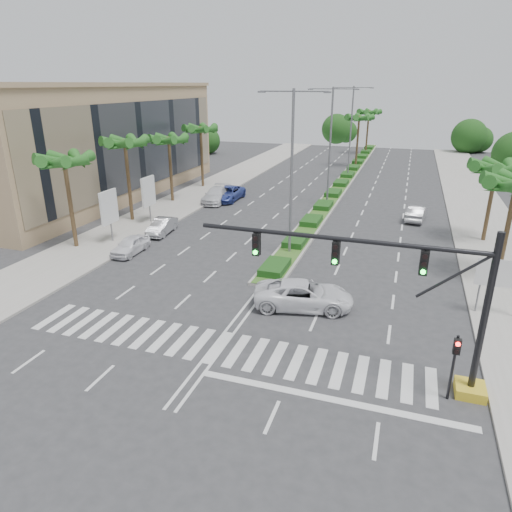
{
  "coord_description": "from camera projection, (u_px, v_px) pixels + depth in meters",
  "views": [
    {
      "loc": [
        8.02,
        -17.97,
        12.3
      ],
      "look_at": [
        0.22,
        5.27,
        3.0
      ],
      "focal_mm": 32.0,
      "sensor_mm": 36.0,
      "label": 1
    }
  ],
  "objects": [
    {
      "name": "car_crossing",
      "position": [
        304.0,
        295.0,
        26.48
      ],
      "size": [
        6.16,
        3.78,
        1.6
      ],
      "primitive_type": "imported",
      "rotation": [
        0.0,
        0.0,
        1.78
      ],
      "color": "white",
      "rests_on": "ground"
    },
    {
      "name": "streetlight_far",
      "position": [
        351.0,
        127.0,
        61.04
      ],
      "size": [
        5.1,
        0.25,
        12.0
      ],
      "color": "slate",
      "rests_on": "ground"
    },
    {
      "name": "palm_left_mid",
      "position": [
        125.0,
        145.0,
        41.03
      ],
      "size": [
        4.57,
        4.68,
        7.95
      ],
      "color": "brown",
      "rests_on": "ground"
    },
    {
      "name": "car_parked_a",
      "position": [
        130.0,
        245.0,
        35.0
      ],
      "size": [
        1.61,
        3.92,
        1.33
      ],
      "primitive_type": "imported",
      "rotation": [
        0.0,
        0.0,
        0.01
      ],
      "color": "white",
      "rests_on": "ground"
    },
    {
      "name": "car_parked_d",
      "position": [
        216.0,
        195.0,
        50.14
      ],
      "size": [
        2.78,
        5.69,
        1.59
      ],
      "primitive_type": "imported",
      "rotation": [
        0.0,
        0.0,
        0.1
      ],
      "color": "silver",
      "rests_on": "ground"
    },
    {
      "name": "streetlight_near",
      "position": [
        292.0,
        165.0,
        32.67
      ],
      "size": [
        5.1,
        0.25,
        12.0
      ],
      "color": "slate",
      "rests_on": "ground"
    },
    {
      "name": "median_grass",
      "position": [
        347.0,
        177.0,
        62.49
      ],
      "size": [
        1.8,
        75.0,
        0.04
      ],
      "primitive_type": "cube",
      "color": "#32591E",
      "rests_on": "median"
    },
    {
      "name": "direction_sign",
      "position": [
        502.0,
        276.0,
        24.88
      ],
      "size": [
        2.7,
        0.11,
        3.4
      ],
      "color": "slate",
      "rests_on": "ground"
    },
    {
      "name": "footpath_left",
      "position": [
        155.0,
        216.0,
        44.9
      ],
      "size": [
        6.0,
        120.0,
        0.15
      ],
      "primitive_type": "cube",
      "color": "gray",
      "rests_on": "ground"
    },
    {
      "name": "streetlight_mid",
      "position": [
        330.0,
        140.0,
        46.86
      ],
      "size": [
        5.1,
        0.25,
        12.0
      ],
      "color": "slate",
      "rests_on": "ground"
    },
    {
      "name": "car_parked_c",
      "position": [
        228.0,
        194.0,
        50.92
      ],
      "size": [
        2.61,
        5.58,
        1.54
      ],
      "primitive_type": "imported",
      "rotation": [
        0.0,
        0.0,
        -0.01
      ],
      "color": "#324399",
      "rests_on": "ground"
    },
    {
      "name": "palm_left_far",
      "position": [
        169.0,
        142.0,
        48.33
      ],
      "size": [
        4.57,
        4.68,
        7.35
      ],
      "color": "brown",
      "rests_on": "ground"
    },
    {
      "name": "car_right",
      "position": [
        417.0,
        213.0,
        43.47
      ],
      "size": [
        2.11,
        4.59,
        1.46
      ],
      "primitive_type": "imported",
      "rotation": [
        0.0,
        0.0,
        3.01
      ],
      "color": "#A2A1A6",
      "rests_on": "ground"
    },
    {
      "name": "palm_left_end",
      "position": [
        201.0,
        131.0,
        55.28
      ],
      "size": [
        4.57,
        4.68,
        7.75
      ],
      "color": "brown",
      "rests_on": "ground"
    },
    {
      "name": "palm_median_a",
      "position": [
        359.0,
        120.0,
        68.89
      ],
      "size": [
        4.57,
        4.68,
        8.05
      ],
      "color": "brown",
      "rests_on": "ground"
    },
    {
      "name": "car_parked_b",
      "position": [
        162.0,
        226.0,
        39.58
      ],
      "size": [
        1.81,
        4.2,
        1.35
      ],
      "primitive_type": "imported",
      "rotation": [
        0.0,
        0.0,
        0.1
      ],
      "color": "#AFAFB4",
      "rests_on": "ground"
    },
    {
      "name": "pedestrian_signal",
      "position": [
        455.0,
        358.0,
        18.2
      ],
      "size": [
        0.28,
        0.36,
        3.0
      ],
      "color": "black",
      "rests_on": "ground"
    },
    {
      "name": "billboard_near",
      "position": [
        109.0,
        208.0,
        36.58
      ],
      "size": [
        0.18,
        2.1,
        4.35
      ],
      "color": "slate",
      "rests_on": "ground"
    },
    {
      "name": "palm_right_far",
      "position": [
        496.0,
        170.0,
        35.77
      ],
      "size": [
        4.57,
        4.68,
        6.75
      ],
      "color": "brown",
      "rests_on": "ground"
    },
    {
      "name": "ground",
      "position": [
        218.0,
        347.0,
        22.68
      ],
      "size": [
        160.0,
        160.0,
        0.0
      ],
      "primitive_type": "plane",
      "color": "#333335",
      "rests_on": "ground"
    },
    {
      "name": "signal_gantry",
      "position": [
        424.0,
        314.0,
        18.69
      ],
      "size": [
        12.6,
        1.2,
        7.2
      ],
      "color": "gold",
      "rests_on": "ground"
    },
    {
      "name": "palm_median_b",
      "position": [
        369.0,
        114.0,
        82.19
      ],
      "size": [
        4.57,
        4.68,
        8.05
      ],
      "color": "brown",
      "rests_on": "ground"
    },
    {
      "name": "footpath_right",
      "position": [
        496.0,
        249.0,
        35.86
      ],
      "size": [
        6.0,
        120.0,
        0.15
      ],
      "primitive_type": "cube",
      "color": "gray",
      "rests_on": "ground"
    },
    {
      "name": "palm_left_near",
      "position": [
        64.0,
        163.0,
        34.08
      ],
      "size": [
        4.57,
        4.68,
        7.55
      ],
      "color": "brown",
      "rests_on": "ground"
    },
    {
      "name": "billboard_far",
      "position": [
        148.0,
        192.0,
        41.9
      ],
      "size": [
        0.18,
        2.1,
        4.35
      ],
      "color": "slate",
      "rests_on": "ground"
    },
    {
      "name": "building",
      "position": [
        94.0,
        143.0,
        51.33
      ],
      "size": [
        12.0,
        36.0,
        12.0
      ],
      "primitive_type": "cube",
      "color": "tan",
      "rests_on": "ground"
    },
    {
      "name": "median",
      "position": [
        346.0,
        178.0,
        62.53
      ],
      "size": [
        2.2,
        75.0,
        0.2
      ],
      "primitive_type": "cube",
      "color": "gray",
      "rests_on": "ground"
    }
  ]
}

